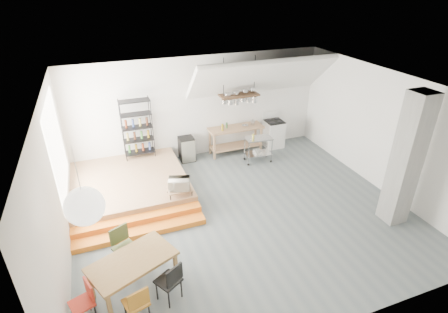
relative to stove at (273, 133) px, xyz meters
name	(u,v)px	position (x,y,z in m)	size (l,w,h in m)	color
floor	(242,212)	(-2.50, -3.16, -0.48)	(8.00, 8.00, 0.00)	#576165
wall_back	(199,108)	(-2.50, 0.34, 1.12)	(8.00, 0.04, 3.20)	silver
wall_left	(55,189)	(-6.50, -3.16, 1.12)	(0.04, 7.00, 3.20)	silver
wall_right	(382,131)	(1.50, -3.16, 1.12)	(0.04, 7.00, 3.20)	silver
ceiling	(246,88)	(-2.50, -3.16, 2.72)	(8.00, 7.00, 0.02)	white
slope_ceiling	(261,77)	(-0.70, -0.26, 2.07)	(4.40, 1.80, 0.15)	white
window_pane	(57,148)	(-6.48, -1.66, 1.32)	(0.02, 2.50, 2.20)	white
platform	(130,184)	(-5.00, -1.16, -0.28)	(3.00, 3.00, 0.40)	#9F774F
step_lower	(141,232)	(-5.00, -3.11, -0.41)	(3.00, 0.35, 0.13)	orange
step_upper	(139,221)	(-5.00, -2.76, -0.35)	(3.00, 0.35, 0.27)	orange
concrete_column	(406,161)	(0.80, -4.66, 1.12)	(0.50, 0.50, 3.20)	slate
kitchen_counter	(236,135)	(-1.40, -0.01, 0.15)	(1.80, 0.60, 0.91)	#9F774F
stove	(273,133)	(0.00, 0.00, 0.00)	(0.60, 0.60, 1.18)	white
pot_rack	(240,97)	(-1.37, -0.23, 1.50)	(1.20, 0.50, 1.43)	#3E2419
wire_shelving	(137,128)	(-4.50, 0.04, 0.85)	(0.88, 0.38, 1.80)	black
microwave_shelf	(179,189)	(-3.90, -2.41, 0.07)	(0.60, 0.40, 0.16)	#9F774F
paper_lantern	(85,206)	(-5.89, -4.89, 1.72)	(0.60, 0.60, 0.60)	white
dining_table	(132,263)	(-5.34, -4.66, 0.16)	(1.73, 1.38, 0.72)	olive
chair_mustard	(137,302)	(-5.38, -5.42, 0.02)	(0.47, 0.47, 0.83)	#A3671B
chair_black	(171,280)	(-4.75, -5.15, 0.03)	(0.54, 0.54, 0.85)	black
chair_olive	(123,244)	(-5.44, -3.95, 0.06)	(0.55, 0.55, 0.90)	#4F592A
chair_red	(85,299)	(-6.19, -5.03, 0.00)	(0.47, 0.47, 0.80)	red
rolling_cart	(258,146)	(-0.97, -0.83, 0.05)	(0.86, 0.54, 0.81)	silver
mini_fridge	(187,149)	(-3.05, 0.04, -0.09)	(0.46, 0.46, 0.78)	black
microwave	(179,184)	(-3.90, -2.41, 0.23)	(0.52, 0.35, 0.29)	beige
bowl	(245,126)	(-1.10, -0.06, 0.45)	(0.21, 0.21, 0.05)	silver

